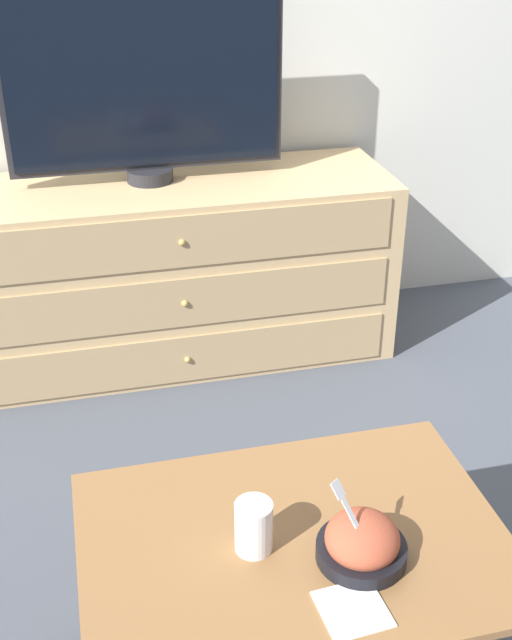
# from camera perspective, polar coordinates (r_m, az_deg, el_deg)

# --- Properties ---
(ground_plane) EXTENTS (12.00, 12.00, 0.00)m
(ground_plane) POSITION_cam_1_polar(r_m,az_deg,el_deg) (3.52, -5.98, 0.36)
(ground_plane) COLOR #474C56
(dresser) EXTENTS (1.65, 0.55, 0.70)m
(dresser) POSITION_cam_1_polar(r_m,az_deg,el_deg) (3.09, -5.87, 3.47)
(dresser) COLOR tan
(dresser) RESTS_ON ground_plane
(tv) EXTENTS (0.98, 0.17, 0.65)m
(tv) POSITION_cam_1_polar(r_m,az_deg,el_deg) (2.91, -7.97, 16.08)
(tv) COLOR #232328
(tv) RESTS_ON dresser
(coffee_table) EXTENTS (0.91, 0.64, 0.44)m
(coffee_table) POSITION_cam_1_polar(r_m,az_deg,el_deg) (1.81, 2.71, -16.56)
(coffee_table) COLOR olive
(coffee_table) RESTS_ON ground_plane
(takeout_bowl) EXTENTS (0.19, 0.19, 0.19)m
(takeout_bowl) POSITION_cam_1_polar(r_m,az_deg,el_deg) (1.71, 7.54, -15.43)
(takeout_bowl) COLOR black
(takeout_bowl) RESTS_ON coffee_table
(drink_cup) EXTENTS (0.08, 0.08, 0.12)m
(drink_cup) POSITION_cam_1_polar(r_m,az_deg,el_deg) (1.71, -0.17, -14.65)
(drink_cup) COLOR beige
(drink_cup) RESTS_ON coffee_table
(napkin) EXTENTS (0.14, 0.14, 0.00)m
(napkin) POSITION_cam_1_polar(r_m,az_deg,el_deg) (1.65, 6.89, -19.73)
(napkin) COLOR white
(napkin) RESTS_ON coffee_table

